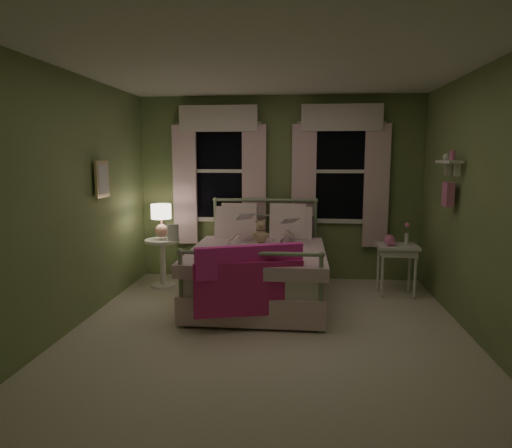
# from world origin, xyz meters

# --- Properties ---
(room_shell) EXTENTS (4.20, 4.20, 4.20)m
(room_shell) POSITION_xyz_m (0.00, 0.00, 1.30)
(room_shell) COLOR beige
(room_shell) RESTS_ON ground
(bed) EXTENTS (1.58, 2.04, 1.18)m
(bed) POSITION_xyz_m (-0.19, 1.01, 0.38)
(bed) COLOR white
(bed) RESTS_ON ground
(pink_throw) EXTENTS (1.08, 0.49, 0.71)m
(pink_throw) POSITION_xyz_m (-0.19, -0.02, 0.61)
(pink_throw) COLOR #FF31AE
(pink_throw) RESTS_ON bed
(child_left) EXTENTS (0.33, 0.25, 0.81)m
(child_left) POSITION_xyz_m (-0.47, 1.43, 0.98)
(child_left) COLOR #F7D1DD
(child_left) RESTS_ON bed
(child_right) EXTENTS (0.39, 0.33, 0.73)m
(child_right) POSITION_xyz_m (0.09, 1.43, 0.93)
(child_right) COLOR #F7D1DD
(child_right) RESTS_ON bed
(book_left) EXTENTS (0.23, 0.18, 0.26)m
(book_left) POSITION_xyz_m (-0.47, 1.18, 0.96)
(book_left) COLOR beige
(book_left) RESTS_ON child_left
(book_right) EXTENTS (0.22, 0.18, 0.26)m
(book_right) POSITION_xyz_m (0.09, 1.18, 0.92)
(book_right) COLOR beige
(book_right) RESTS_ON child_right
(teddy_bear) EXTENTS (0.22, 0.18, 0.30)m
(teddy_bear) POSITION_xyz_m (-0.19, 1.27, 0.79)
(teddy_bear) COLOR tan
(teddy_bear) RESTS_ON bed
(nightstand_left) EXTENTS (0.46, 0.46, 0.65)m
(nightstand_left) POSITION_xyz_m (-1.54, 1.48, 0.42)
(nightstand_left) COLOR white
(nightstand_left) RESTS_ON ground
(table_lamp) EXTENTS (0.27, 0.27, 0.45)m
(table_lamp) POSITION_xyz_m (-1.54, 1.48, 0.95)
(table_lamp) COLOR tan
(table_lamp) RESTS_ON nightstand_left
(book_nightstand) EXTENTS (0.20, 0.25, 0.02)m
(book_nightstand) POSITION_xyz_m (-1.44, 1.40, 0.66)
(book_nightstand) COLOR beige
(book_nightstand) RESTS_ON nightstand_left
(nightstand_right) EXTENTS (0.50, 0.40, 0.64)m
(nightstand_right) POSITION_xyz_m (1.54, 1.39, 0.55)
(nightstand_right) COLOR white
(nightstand_right) RESTS_ON ground
(pink_toy) EXTENTS (0.14, 0.18, 0.14)m
(pink_toy) POSITION_xyz_m (1.44, 1.38, 0.71)
(pink_toy) COLOR pink
(pink_toy) RESTS_ON nightstand_right
(bud_vase) EXTENTS (0.06, 0.06, 0.28)m
(bud_vase) POSITION_xyz_m (1.66, 1.44, 0.79)
(bud_vase) COLOR white
(bud_vase) RESTS_ON nightstand_right
(window_left) EXTENTS (1.34, 0.13, 1.96)m
(window_left) POSITION_xyz_m (-0.85, 2.03, 1.62)
(window_left) COLOR black
(window_left) RESTS_ON room_shell
(window_right) EXTENTS (1.34, 0.13, 1.96)m
(window_right) POSITION_xyz_m (0.85, 2.03, 1.62)
(window_right) COLOR black
(window_right) RESTS_ON room_shell
(wall_shelf) EXTENTS (0.15, 0.50, 0.60)m
(wall_shelf) POSITION_xyz_m (1.90, 0.70, 1.52)
(wall_shelf) COLOR white
(wall_shelf) RESTS_ON room_shell
(framed_picture) EXTENTS (0.03, 0.32, 0.42)m
(framed_picture) POSITION_xyz_m (-1.95, 0.60, 1.50)
(framed_picture) COLOR beige
(framed_picture) RESTS_ON room_shell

